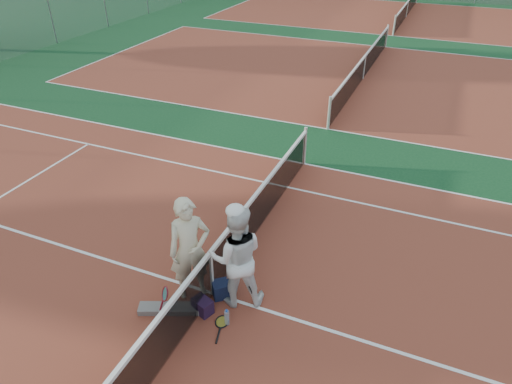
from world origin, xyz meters
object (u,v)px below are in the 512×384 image
racket_red (166,301)px  water_bottle (227,318)px  player_a (190,249)px  player_b (237,257)px  net_main (212,273)px  sports_bag_navy (224,289)px  sports_bag_purple (203,306)px  racket_black_held (249,293)px  racket_spare (222,322)px

racket_red → water_bottle: (1.10, 0.17, -0.14)m
player_a → player_b: size_ratio=1.02×
net_main → sports_bag_navy: size_ratio=27.15×
player_b → racket_red: bearing=11.3°
player_a → racket_red: 0.98m
sports_bag_purple → player_a: bearing=137.0°
racket_black_held → sports_bag_navy: 0.56m
net_main → player_b: size_ratio=5.47×
player_b → racket_black_held: player_b is taller
net_main → sports_bag_navy: net_main is taller
racket_black_held → player_a: bearing=-35.2°
racket_red → sports_bag_navy: racket_red is taller
net_main → racket_red: bearing=-126.5°
net_main → water_bottle: 0.86m
net_main → racket_black_held: bearing=-0.1°
racket_black_held → racket_red: bearing=-10.9°
player_b → racket_black_held: size_ratio=3.43×
racket_black_held → sports_bag_navy: size_ratio=1.45×
sports_bag_navy → sports_bag_purple: 0.54m
racket_spare → sports_bag_purple: sports_bag_purple is taller
racket_black_held → water_bottle: 0.59m
player_b → sports_bag_navy: (-0.28, -0.02, -0.84)m
racket_black_held → sports_bag_navy: racket_black_held is taller
racket_spare → sports_bag_purple: bearing=63.1°
net_main → racket_spare: bearing=-50.2°
net_main → racket_spare: 0.88m
player_a → racket_black_held: player_a is taller
player_b → racket_black_held: bearing=139.4°
net_main → racket_black_held: size_ratio=18.75×
racket_red → player_b: bearing=-10.6°
racket_black_held → sports_bag_navy: (-0.54, 0.05, -0.13)m
player_a → sports_bag_purple: player_a is taller
player_a → sports_bag_purple: bearing=-85.1°
racket_spare → player_b: bearing=-16.3°
racket_black_held → water_bottle: (-0.18, -0.55, -0.14)m
net_main → racket_red: net_main is taller
player_a → racket_red: bearing=-148.6°
racket_red → sports_bag_navy: 1.07m
racket_black_held → racket_spare: size_ratio=0.98×
player_b → racket_red: (-1.02, -0.79, -0.72)m
player_a → water_bottle: (0.91, -0.45, -0.87)m
water_bottle → player_a: bearing=153.7°
racket_black_held → sports_bag_navy: bearing=-45.3°
player_b → water_bottle: (0.08, -0.61, -0.85)m
player_b → racket_red: 1.47m
player_b → racket_red: size_ratio=3.50×
water_bottle → racket_black_held: bearing=71.6°
player_b → water_bottle: size_ratio=6.69×
racket_red → player_a: bearing=25.1°
racket_spare → net_main: bearing=25.1°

